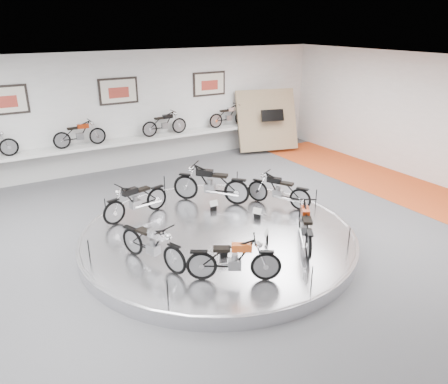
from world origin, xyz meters
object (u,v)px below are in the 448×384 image
bike_d (152,244)px  shelf (125,142)px  bike_a (279,190)px  bike_f (305,225)px  display_platform (218,237)px  bike_e (234,259)px  bike_b (211,184)px  bike_c (136,200)px

bike_d → shelf: bearing=144.0°
bike_a → bike_f: size_ratio=0.96×
display_platform → bike_e: 2.15m
bike_d → bike_f: bike_f is taller
display_platform → bike_b: 1.94m
bike_b → bike_c: (-2.08, 0.11, -0.07)m
bike_b → bike_f: size_ratio=1.14×
display_platform → bike_b: bike_b is taller
display_platform → bike_f: bike_f is taller
shelf → bike_a: (2.16, -5.88, -0.25)m
shelf → bike_f: bearing=-80.5°
bike_f → shelf: bearing=43.2°
display_platform → bike_c: bearing=127.1°
display_platform → shelf: size_ratio=0.58×
bike_e → bike_f: bike_f is taller
bike_a → bike_e: size_ratio=1.00×
bike_c → bike_d: bearing=63.9°
shelf → bike_c: 4.83m
bike_e → bike_f: (2.10, 0.41, 0.02)m
bike_e → bike_f: bearing=42.9°
bike_a → bike_b: (-1.42, 1.14, 0.08)m
bike_b → bike_d: bike_b is taller
bike_b → bike_c: size_ratio=1.15×
bike_a → bike_d: bearing=75.4°
shelf → bike_e: (-0.77, -8.32, -0.25)m
bike_d → bike_e: 1.73m
bike_d → bike_b: bearing=109.6°
bike_e → bike_c: bearing=130.6°
shelf → bike_f: bike_f is taller
bike_c → shelf: bearing=-119.9°
bike_b → bike_e: size_ratio=1.18×
bike_b → bike_d: bearing=86.6°
display_platform → bike_b: bearing=65.9°
bike_c → bike_e: (0.57, -3.69, -0.01)m
bike_c → bike_f: bearing=115.4°
display_platform → shelf: bearing=90.0°
shelf → bike_b: size_ratio=6.09×
display_platform → bike_a: bearing=13.5°
bike_d → bike_f: 3.32m
shelf → bike_f: (1.33, -7.91, -0.23)m
shelf → display_platform: bearing=-90.0°
bike_f → display_platform: bearing=75.1°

